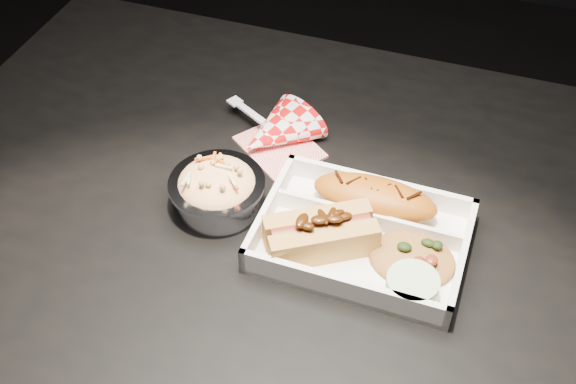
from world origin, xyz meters
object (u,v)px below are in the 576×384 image
Objects in this scene: hotdog at (321,233)px; foil_coleslaw_cup at (217,188)px; napkin_fork at (275,133)px; food_tray at (362,239)px; dining_table at (328,269)px; fried_pastry at (375,197)px.

hotdog is 1.16× the size of foil_coleslaw_cup.
food_tray is at bearing -12.42° from napkin_fork.
dining_table is 0.13m from fried_pastry.
hotdog reaches higher than dining_table.
foil_coleslaw_cup reaches higher than fried_pastry.
fried_pastry is at bearing 37.30° from dining_table.
fried_pastry is 1.12× the size of hotdog.
food_tray is 0.06m from hotdog.
fried_pastry is 0.19m from napkin_fork.
foil_coleslaw_cup is at bearing 179.59° from food_tray.
dining_table is 6.98× the size of napkin_fork.
foil_coleslaw_cup is 0.71× the size of napkin_fork.
foil_coleslaw_cup reaches higher than dining_table.
fried_pastry reaches higher than food_tray.
dining_table is 0.19m from foil_coleslaw_cup.
foil_coleslaw_cup is at bearing -165.02° from fried_pastry.
napkin_fork is (0.03, 0.14, -0.02)m from foil_coleslaw_cup.
hotdog is at bearing -149.23° from food_tray.
food_tray is 1.77× the size of hotdog.
hotdog is at bearing -119.43° from fried_pastry.
foil_coleslaw_cup reaches higher than food_tray.
fried_pastry is 1.30× the size of foil_coleslaw_cup.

